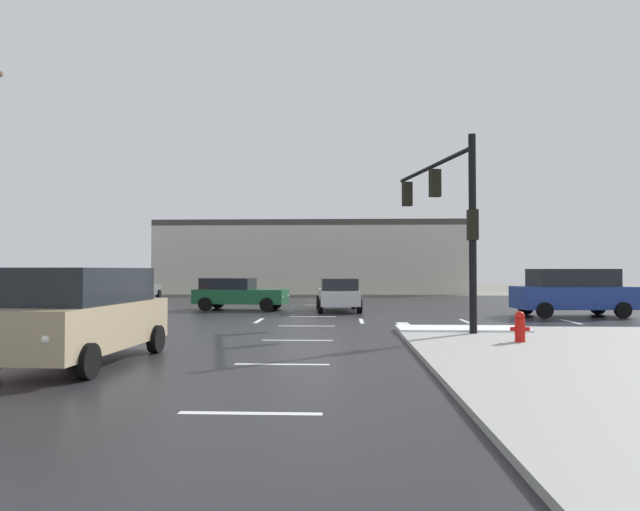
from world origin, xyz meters
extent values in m
plane|color=slate|center=(0.00, 0.00, 0.00)|extent=(120.00, 120.00, 0.00)
cube|color=#232326|center=(0.00, 0.00, 0.01)|extent=(44.00, 44.00, 0.02)
cube|color=white|center=(5.00, -4.00, 0.17)|extent=(4.00, 1.60, 0.06)
cube|color=silver|center=(0.00, -14.00, 0.02)|extent=(2.00, 0.15, 0.01)
cube|color=silver|center=(0.00, -10.00, 0.02)|extent=(2.00, 0.15, 0.01)
cube|color=silver|center=(0.00, -6.00, 0.02)|extent=(2.00, 0.15, 0.01)
cube|color=silver|center=(0.00, -2.00, 0.02)|extent=(2.00, 0.15, 0.01)
cube|color=silver|center=(0.00, 2.00, 0.02)|extent=(2.00, 0.15, 0.01)
cube|color=silver|center=(0.00, 6.00, 0.02)|extent=(2.00, 0.15, 0.01)
cube|color=silver|center=(0.00, 10.00, 0.02)|extent=(2.00, 0.15, 0.01)
cube|color=silver|center=(0.00, 14.00, 0.02)|extent=(2.00, 0.15, 0.01)
cube|color=silver|center=(0.00, 18.00, 0.02)|extent=(2.00, 0.15, 0.01)
cube|color=silver|center=(-10.00, 0.00, 0.02)|extent=(0.15, 2.00, 0.01)
cube|color=silver|center=(-6.00, 0.00, 0.02)|extent=(0.15, 2.00, 0.01)
cube|color=silver|center=(-2.00, 0.00, 0.02)|extent=(0.15, 2.00, 0.01)
cube|color=silver|center=(2.00, 0.00, 0.02)|extent=(0.15, 2.00, 0.01)
cube|color=silver|center=(6.00, 0.00, 0.02)|extent=(0.15, 2.00, 0.01)
cube|color=silver|center=(10.00, 0.00, 0.02)|extent=(0.15, 2.00, 0.01)
cube|color=silver|center=(3.50, -4.00, 0.02)|extent=(0.45, 7.00, 0.01)
cylinder|color=black|center=(5.12, -5.08, 3.09)|extent=(0.22, 0.22, 5.90)
cylinder|color=black|center=(4.41, -2.01, 5.64)|extent=(1.56, 6.17, 0.14)
cube|color=black|center=(4.48, -2.32, 5.02)|extent=(0.41, 0.35, 0.95)
sphere|color=red|center=(4.44, -2.16, 5.30)|extent=(0.20, 0.20, 0.20)
cube|color=black|center=(3.84, 0.44, 5.02)|extent=(0.41, 0.35, 0.95)
sphere|color=red|center=(3.80, 0.60, 5.30)|extent=(0.20, 0.20, 0.20)
cube|color=black|center=(5.12, -5.08, 3.34)|extent=(0.28, 0.36, 0.90)
cylinder|color=red|center=(5.88, -6.99, 0.44)|extent=(0.26, 0.26, 0.60)
sphere|color=red|center=(5.88, -6.99, 0.81)|extent=(0.25, 0.25, 0.25)
cylinder|color=red|center=(5.70, -6.99, 0.47)|extent=(0.12, 0.11, 0.11)
cylinder|color=red|center=(6.06, -6.99, 0.47)|extent=(0.12, 0.11, 0.11)
cube|color=beige|center=(-1.49, 27.93, 2.85)|extent=(26.29, 8.00, 5.69)
cube|color=#3F3D3A|center=(-1.49, 27.93, 5.94)|extent=(26.29, 8.00, 0.50)
cube|color=slate|center=(-11.89, 13.76, 0.70)|extent=(2.13, 4.62, 0.70)
cube|color=black|center=(-11.84, 13.08, 1.33)|extent=(1.84, 2.59, 0.55)
cylinder|color=black|center=(-12.90, 15.22, 0.35)|extent=(0.27, 0.67, 0.66)
cylinder|color=black|center=(-11.11, 15.35, 0.35)|extent=(0.27, 0.67, 0.66)
cylinder|color=black|center=(-12.67, 12.16, 0.35)|extent=(0.27, 0.67, 0.66)
cylinder|color=black|center=(-10.88, 12.30, 0.35)|extent=(0.27, 0.67, 0.66)
sphere|color=white|center=(-12.63, 15.91, 0.70)|extent=(0.18, 0.18, 0.18)
sphere|color=white|center=(-11.48, 15.99, 0.70)|extent=(0.18, 0.18, 0.18)
cube|color=tan|center=(-4.25, -10.05, 0.82)|extent=(2.17, 4.88, 0.95)
cube|color=black|center=(-4.25, -10.05, 1.67)|extent=(1.95, 3.44, 0.75)
cylinder|color=black|center=(-3.35, -11.73, 0.35)|extent=(0.25, 0.67, 0.66)
cylinder|color=black|center=(-3.20, -8.47, 0.35)|extent=(0.25, 0.67, 0.66)
cylinder|color=black|center=(-5.15, -8.38, 0.35)|extent=(0.25, 0.67, 0.66)
sphere|color=white|center=(-3.74, -12.43, 0.82)|extent=(0.18, 0.18, 0.18)
cube|color=navy|center=(11.11, 2.63, 0.82)|extent=(4.93, 2.29, 0.95)
cube|color=black|center=(11.11, 2.63, 1.67)|extent=(3.48, 2.03, 0.75)
cylinder|color=black|center=(12.67, 3.72, 0.35)|extent=(0.67, 0.27, 0.66)
cylinder|color=black|center=(12.81, 1.77, 0.35)|extent=(0.67, 0.27, 0.66)
cylinder|color=black|center=(9.42, 3.48, 0.35)|extent=(0.67, 0.27, 0.66)
cylinder|color=black|center=(9.56, 1.54, 0.35)|extent=(0.67, 0.27, 0.66)
sphere|color=white|center=(13.41, 3.42, 0.82)|extent=(0.18, 0.18, 0.18)
sphere|color=white|center=(13.50, 2.17, 0.82)|extent=(0.18, 0.18, 0.18)
cube|color=#195933|center=(-3.76, 5.78, 0.70)|extent=(4.68, 2.32, 0.70)
cube|color=black|center=(-4.43, 5.86, 1.33)|extent=(2.65, 1.94, 0.55)
cylinder|color=black|center=(-2.13, 6.49, 0.35)|extent=(0.68, 0.30, 0.66)
cylinder|color=black|center=(-2.34, 4.70, 0.35)|extent=(0.68, 0.30, 0.66)
cylinder|color=black|center=(-5.17, 6.85, 0.35)|extent=(0.68, 0.30, 0.66)
cylinder|color=black|center=(-5.38, 5.07, 0.35)|extent=(0.68, 0.30, 0.66)
sphere|color=white|center=(-1.50, 6.09, 0.70)|extent=(0.18, 0.18, 0.18)
sphere|color=white|center=(-1.64, 4.95, 0.70)|extent=(0.18, 0.18, 0.18)
cube|color=#B21919|center=(-10.73, -2.37, 0.70)|extent=(2.18, 4.64, 0.70)
cylinder|color=black|center=(-11.49, -0.77, 0.35)|extent=(0.28, 0.68, 0.66)
cylinder|color=black|center=(-9.70, -0.93, 0.35)|extent=(0.28, 0.68, 0.66)
sphere|color=white|center=(-11.11, -0.13, 0.70)|extent=(0.18, 0.18, 0.18)
sphere|color=white|center=(-9.97, -0.23, 0.70)|extent=(0.18, 0.18, 0.18)
cube|color=#B7BABF|center=(1.04, 5.46, 0.70)|extent=(2.10, 4.61, 0.70)
cube|color=black|center=(1.09, 4.79, 1.33)|extent=(1.82, 2.58, 0.55)
cylinder|color=black|center=(0.04, 6.93, 0.35)|extent=(0.26, 0.67, 0.66)
cylinder|color=black|center=(1.83, 7.05, 0.35)|extent=(0.26, 0.67, 0.66)
cylinder|color=black|center=(0.25, 3.88, 0.35)|extent=(0.26, 0.67, 0.66)
cylinder|color=black|center=(2.04, 4.00, 0.35)|extent=(0.26, 0.67, 0.66)
sphere|color=white|center=(0.32, 7.62, 0.70)|extent=(0.18, 0.18, 0.18)
sphere|color=white|center=(1.47, 7.70, 0.70)|extent=(0.18, 0.18, 0.18)
camera|label=1|loc=(1.28, -21.70, 2.01)|focal=31.31mm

